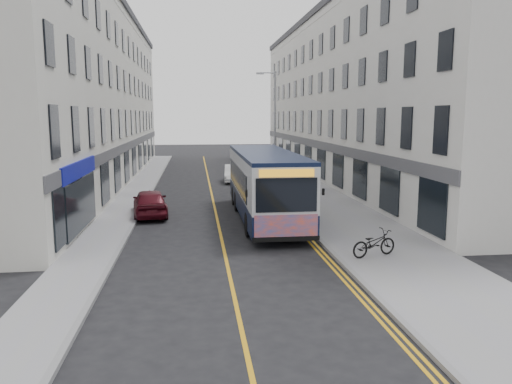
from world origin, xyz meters
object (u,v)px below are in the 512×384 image
object	(u,v)px
streetlamp	(274,127)
bicycle	(374,243)
car_white	(234,173)
car_maroon	(150,202)
pedestrian_far	(283,172)
city_bus	(265,183)
pedestrian_near	(288,184)

from	to	relation	value
streetlamp	bicycle	size ratio (longest dim) A/B	4.32
car_white	car_maroon	bearing A→B (deg)	-108.29
pedestrian_far	car_maroon	xyz separation A→B (m)	(-8.69, -9.89, -0.32)
car_maroon	pedestrian_far	bearing A→B (deg)	-138.39
city_bus	pedestrian_far	world-z (taller)	city_bus
pedestrian_near	pedestrian_far	world-z (taller)	pedestrian_near
streetlamp	city_bus	xyz separation A→B (m)	(-1.78, -8.57, -2.53)
city_bus	car_maroon	distance (m)	6.09
streetlamp	car_maroon	size ratio (longest dim) A/B	1.91
streetlamp	bicycle	bearing A→B (deg)	-85.93
city_bus	car_white	world-z (taller)	city_bus
city_bus	pedestrian_near	size ratio (longest dim) A/B	5.90
pedestrian_far	bicycle	bearing A→B (deg)	-113.04
car_white	car_maroon	xyz separation A→B (m)	(-5.34, -12.80, 0.06)
pedestrian_far	car_maroon	size ratio (longest dim) A/B	0.44
car_white	car_maroon	size ratio (longest dim) A/B	0.95
city_bus	pedestrian_far	size ratio (longest dim) A/B	6.36
pedestrian_near	bicycle	bearing A→B (deg)	-66.31
city_bus	car_maroon	world-z (taller)	city_bus
pedestrian_near	city_bus	bearing A→B (deg)	-93.84
streetlamp	pedestrian_far	bearing A→B (deg)	68.42
streetlamp	car_white	xyz separation A→B (m)	(-2.23, 5.75, -3.72)
pedestrian_far	car_maroon	world-z (taller)	pedestrian_far
car_white	pedestrian_near	bearing A→B (deg)	-70.94
pedestrian_far	car_white	distance (m)	4.46
streetlamp	pedestrian_near	world-z (taller)	streetlamp
streetlamp	bicycle	distance (m)	16.52
streetlamp	pedestrian_near	bearing A→B (deg)	-85.73
streetlamp	car_maroon	distance (m)	10.97
bicycle	pedestrian_near	distance (m)	12.25
bicycle	pedestrian_near	world-z (taller)	pedestrian_near
car_white	city_bus	bearing A→B (deg)	-83.85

